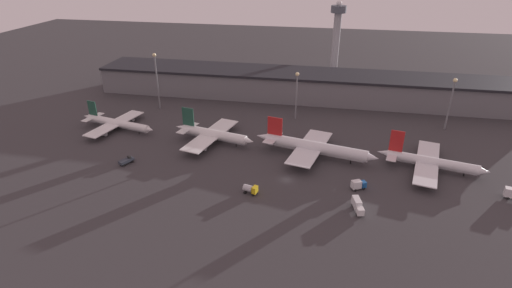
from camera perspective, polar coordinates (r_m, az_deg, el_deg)
name	(u,v)px	position (r m, az deg, el deg)	size (l,w,h in m)	color
ground	(286,180)	(139.18, 4.38, -5.12)	(600.00, 600.00, 0.00)	#383538
terminal_building	(307,85)	(214.47, 7.26, 8.30)	(222.35, 26.33, 14.07)	slate
airplane_0	(117,123)	(186.26, -19.26, 2.82)	(38.36, 32.15, 11.31)	white
airplane_1	(213,134)	(164.67, -6.16, 1.36)	(36.18, 35.13, 13.34)	white
airplane_2	(314,147)	(153.82, 8.28, -0.48)	(47.82, 33.48, 13.48)	silver
airplane_3	(430,162)	(156.54, 23.62, -2.36)	(37.63, 36.66, 13.10)	silver
service_vehicle_0	(126,161)	(155.95, -18.02, -2.28)	(4.68, 6.12, 2.55)	#282D38
service_vehicle_2	(358,185)	(136.90, 14.39, -5.63)	(5.34, 4.13, 3.36)	#195199
service_vehicle_3	(358,205)	(126.49, 14.31, -8.45)	(3.73, 7.64, 3.48)	white
service_vehicle_4	(250,189)	(130.63, -0.81, -6.44)	(5.08, 3.43, 2.98)	gold
lamp_post_0	(156,75)	(200.93, -14.04, 9.60)	(1.80, 1.80, 27.84)	slate
lamp_post_1	(297,89)	(184.64, 5.83, 7.82)	(1.80, 1.80, 22.30)	slate
lamp_post_2	(452,97)	(190.92, 26.15, 6.03)	(1.80, 1.80, 23.32)	slate
control_tower	(337,34)	(254.15, 11.44, 15.21)	(9.00, 9.00, 44.87)	#99999E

